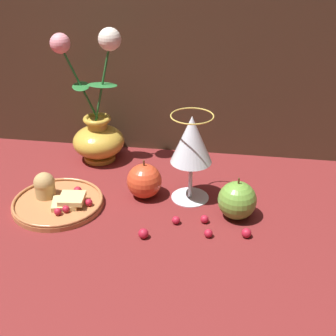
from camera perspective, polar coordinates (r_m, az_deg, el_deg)
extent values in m
plane|color=maroon|center=(0.99, -2.34, -3.79)|extent=(2.40, 2.40, 0.00)
cylinder|color=gold|center=(1.16, -8.31, 1.34)|extent=(0.08, 0.08, 0.01)
ellipsoid|color=gold|center=(1.14, -8.45, 3.23)|extent=(0.12, 0.12, 0.07)
cylinder|color=gold|center=(1.13, -8.60, 5.17)|extent=(0.05, 0.05, 0.03)
torus|color=gold|center=(1.12, -8.66, 5.92)|extent=(0.07, 0.07, 0.01)
cylinder|color=#23662D|center=(1.10, -10.79, 10.21)|extent=(0.08, 0.01, 0.18)
ellipsoid|color=#23662D|center=(1.10, -10.57, 9.78)|extent=(0.06, 0.08, 0.00)
sphere|color=pink|center=(1.09, -13.02, 14.59)|extent=(0.05, 0.05, 0.05)
cylinder|color=#23662D|center=(1.08, -7.94, 10.45)|extent=(0.05, 0.01, 0.19)
ellipsoid|color=#23662D|center=(1.08, -8.01, 9.98)|extent=(0.07, 0.04, 0.00)
sphere|color=silver|center=(1.04, -7.13, 15.32)|extent=(0.05, 0.05, 0.05)
cylinder|color=#B77042|center=(0.99, -13.25, -4.30)|extent=(0.19, 0.19, 0.01)
torus|color=#B77042|center=(0.99, -13.30, -3.91)|extent=(0.18, 0.18, 0.01)
cylinder|color=tan|center=(1.01, -14.75, -2.54)|extent=(0.04, 0.04, 0.03)
sphere|color=tan|center=(1.00, -14.86, -1.75)|extent=(0.04, 0.04, 0.04)
cube|color=#DBBC7A|center=(0.97, -12.48, -4.21)|extent=(0.06, 0.06, 0.01)
cube|color=#DBBC7A|center=(0.97, -11.62, -3.65)|extent=(0.05, 0.05, 0.01)
sphere|color=#AD192D|center=(0.95, -13.29, -5.19)|extent=(0.01, 0.01, 0.01)
sphere|color=#AD192D|center=(0.95, -12.34, -4.91)|extent=(0.01, 0.01, 0.01)
sphere|color=#AD192D|center=(0.96, -9.63, -4.16)|extent=(0.02, 0.02, 0.02)
sphere|color=#AD192D|center=(0.98, -10.61, -3.47)|extent=(0.02, 0.02, 0.02)
sphere|color=#AD192D|center=(1.00, -10.95, -2.72)|extent=(0.02, 0.02, 0.02)
cylinder|color=silver|center=(1.00, 2.70, -3.52)|extent=(0.08, 0.08, 0.00)
cylinder|color=silver|center=(0.97, 2.76, -1.35)|extent=(0.01, 0.01, 0.08)
cone|color=silver|center=(0.93, 2.89, 3.52)|extent=(0.08, 0.08, 0.10)
cone|color=maroon|center=(0.94, 2.86, 2.69)|extent=(0.07, 0.07, 0.07)
torus|color=gold|center=(0.91, 2.96, 6.36)|extent=(0.09, 0.09, 0.00)
sphere|color=#D14223|center=(0.98, -2.91, -1.59)|extent=(0.07, 0.07, 0.07)
cylinder|color=#4C3319|center=(0.96, -2.97, 0.62)|extent=(0.00, 0.00, 0.01)
sphere|color=#669938|center=(0.93, 8.43, -3.92)|extent=(0.08, 0.08, 0.08)
cylinder|color=#4C3319|center=(0.90, 8.62, -1.55)|extent=(0.00, 0.00, 0.01)
sphere|color=#AD192D|center=(0.88, 4.95, -7.94)|extent=(0.02, 0.02, 0.02)
sphere|color=#AD192D|center=(0.92, 4.47, -6.23)|extent=(0.02, 0.02, 0.02)
sphere|color=#AD192D|center=(0.88, -3.02, -7.98)|extent=(0.02, 0.02, 0.02)
sphere|color=#AD192D|center=(0.89, 9.53, -7.82)|extent=(0.02, 0.02, 0.02)
sphere|color=#AD192D|center=(0.91, 0.98, -6.38)|extent=(0.02, 0.02, 0.02)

